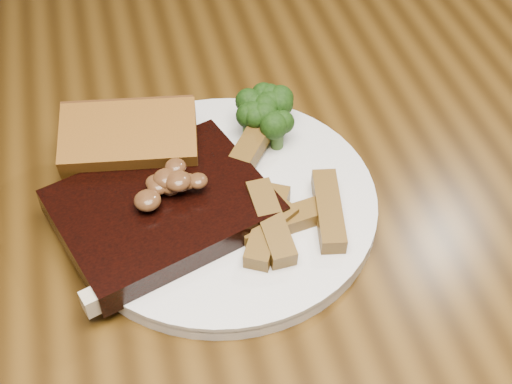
{
  "coord_description": "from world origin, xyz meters",
  "views": [
    {
      "loc": [
        -0.08,
        -0.4,
        1.23
      ],
      "look_at": [
        0.02,
        0.01,
        0.78
      ],
      "focal_mm": 50.0,
      "sensor_mm": 36.0,
      "label": 1
    }
  ],
  "objects_px": {
    "garlic_bread": "(132,155)",
    "potato_wedges": "(285,191)",
    "dining_table": "(240,289)",
    "plate": "(223,204)",
    "steak": "(163,209)",
    "chair_far": "(252,31)"
  },
  "relations": [
    {
      "from": "chair_far",
      "to": "garlic_bread",
      "type": "xyz_separation_m",
      "value": [
        -0.26,
        -0.6,
        0.31
      ]
    },
    {
      "from": "chair_far",
      "to": "dining_table",
      "type": "bearing_deg",
      "value": 78.48
    },
    {
      "from": "dining_table",
      "to": "plate",
      "type": "bearing_deg",
      "value": 108.09
    },
    {
      "from": "chair_far",
      "to": "plate",
      "type": "relative_size",
      "value": 3.15
    },
    {
      "from": "garlic_bread",
      "to": "plate",
      "type": "bearing_deg",
      "value": -32.35
    },
    {
      "from": "garlic_bread",
      "to": "potato_wedges",
      "type": "bearing_deg",
      "value": -22.37
    },
    {
      "from": "plate",
      "to": "steak",
      "type": "bearing_deg",
      "value": -170.07
    },
    {
      "from": "chair_far",
      "to": "potato_wedges",
      "type": "xyz_separation_m",
      "value": [
        -0.13,
        -0.68,
        0.3
      ]
    },
    {
      "from": "plate",
      "to": "steak",
      "type": "xyz_separation_m",
      "value": [
        -0.05,
        -0.01,
        0.02
      ]
    },
    {
      "from": "plate",
      "to": "potato_wedges",
      "type": "bearing_deg",
      "value": -13.94
    },
    {
      "from": "potato_wedges",
      "to": "chair_far",
      "type": "bearing_deg",
      "value": 78.79
    },
    {
      "from": "dining_table",
      "to": "plate",
      "type": "height_order",
      "value": "plate"
    },
    {
      "from": "chair_far",
      "to": "garlic_bread",
      "type": "bearing_deg",
      "value": 69.84
    },
    {
      "from": "potato_wedges",
      "to": "garlic_bread",
      "type": "bearing_deg",
      "value": 148.49
    },
    {
      "from": "steak",
      "to": "potato_wedges",
      "type": "xyz_separation_m",
      "value": [
        0.11,
        -0.0,
        -0.0
      ]
    },
    {
      "from": "chair_far",
      "to": "steak",
      "type": "xyz_separation_m",
      "value": [
        -0.24,
        -0.68,
        0.31
      ]
    },
    {
      "from": "plate",
      "to": "potato_wedges",
      "type": "relative_size",
      "value": 2.62
    },
    {
      "from": "dining_table",
      "to": "steak",
      "type": "relative_size",
      "value": 9.27
    },
    {
      "from": "steak",
      "to": "garlic_bread",
      "type": "distance_m",
      "value": 0.07
    },
    {
      "from": "dining_table",
      "to": "chair_far",
      "type": "bearing_deg",
      "value": 75.45
    },
    {
      "from": "dining_table",
      "to": "potato_wedges",
      "type": "relative_size",
      "value": 15.34
    },
    {
      "from": "dining_table",
      "to": "chair_far",
      "type": "relative_size",
      "value": 1.86
    }
  ]
}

